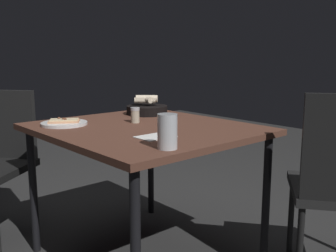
{
  "coord_description": "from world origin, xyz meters",
  "views": [
    {
      "loc": [
        -1.21,
        -1.55,
        1.08
      ],
      "look_at": [
        0.09,
        -0.08,
        0.72
      ],
      "focal_mm": 42.18,
      "sensor_mm": 36.0,
      "label": 1
    }
  ],
  "objects_px": {
    "dining_table": "(145,138)",
    "pizza_plate": "(64,123)",
    "beer_glass": "(167,133)",
    "pepper_shaker": "(135,116)",
    "bread_basket": "(147,108)"
  },
  "relations": [
    {
      "from": "dining_table",
      "to": "pepper_shaker",
      "type": "xyz_separation_m",
      "value": [
        0.03,
        0.11,
        0.1
      ]
    },
    {
      "from": "dining_table",
      "to": "beer_glass",
      "type": "bearing_deg",
      "value": -117.91
    },
    {
      "from": "dining_table",
      "to": "bread_basket",
      "type": "distance_m",
      "value": 0.42
    },
    {
      "from": "pizza_plate",
      "to": "beer_glass",
      "type": "xyz_separation_m",
      "value": [
        0.05,
        -0.74,
        0.05
      ]
    },
    {
      "from": "bread_basket",
      "to": "pepper_shaker",
      "type": "relative_size",
      "value": 3.02
    },
    {
      "from": "bread_basket",
      "to": "pepper_shaker",
      "type": "xyz_separation_m",
      "value": [
        -0.23,
        -0.19,
        0.0
      ]
    },
    {
      "from": "dining_table",
      "to": "pizza_plate",
      "type": "height_order",
      "value": "pizza_plate"
    },
    {
      "from": "beer_glass",
      "to": "pizza_plate",
      "type": "bearing_deg",
      "value": 94.23
    },
    {
      "from": "beer_glass",
      "to": "pepper_shaker",
      "type": "bearing_deg",
      "value": 64.93
    },
    {
      "from": "dining_table",
      "to": "pizza_plate",
      "type": "relative_size",
      "value": 4.44
    },
    {
      "from": "bread_basket",
      "to": "pizza_plate",
      "type": "bearing_deg",
      "value": -179.61
    },
    {
      "from": "pizza_plate",
      "to": "beer_glass",
      "type": "height_order",
      "value": "beer_glass"
    },
    {
      "from": "dining_table",
      "to": "pizza_plate",
      "type": "bearing_deg",
      "value": 133.19
    },
    {
      "from": "dining_table",
      "to": "pepper_shaker",
      "type": "relative_size",
      "value": 12.85
    },
    {
      "from": "pizza_plate",
      "to": "pepper_shaker",
      "type": "bearing_deg",
      "value": -31.35
    }
  ]
}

